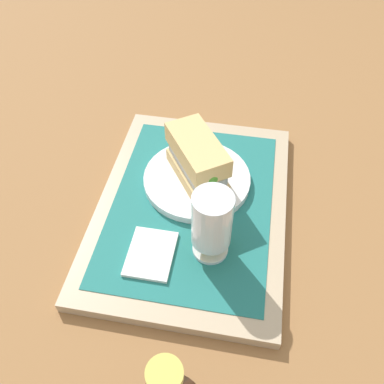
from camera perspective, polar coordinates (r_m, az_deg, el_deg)
ground_plane at (r=0.73m, az=-0.00°, el=-2.58°), size 3.00×3.00×0.00m
tray at (r=0.72m, az=-0.00°, el=-2.09°), size 0.44×0.32×0.02m
placemat at (r=0.71m, az=-0.00°, el=-1.55°), size 0.38×0.27×0.00m
plate at (r=0.74m, az=0.47°, el=1.80°), size 0.19×0.19×0.01m
sandwich at (r=0.70m, az=0.62°, el=4.40°), size 0.14×0.13×0.08m
beer_glass at (r=0.60m, az=2.74°, el=-4.32°), size 0.06×0.06×0.12m
napkin_folded at (r=0.65m, az=-5.68°, el=-8.44°), size 0.09×0.07×0.01m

